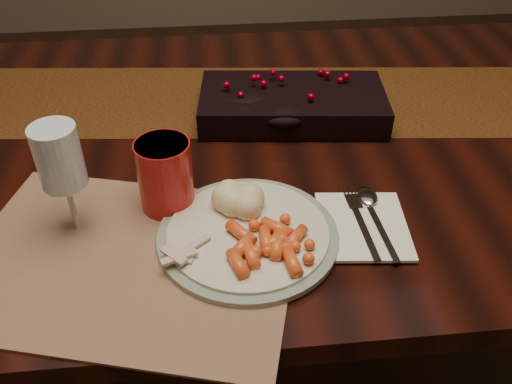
{
  "coord_description": "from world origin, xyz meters",
  "views": [
    {
      "loc": [
        -0.07,
        -0.9,
        1.32
      ],
      "look_at": [
        -0.0,
        -0.25,
        0.8
      ],
      "focal_mm": 38.0,
      "sensor_mm": 36.0,
      "label": 1
    }
  ],
  "objects": [
    {
      "name": "red_cup",
      "position": [
        -0.14,
        -0.21,
        0.81
      ],
      "size": [
        0.11,
        0.11,
        0.12
      ],
      "primitive_type": "cylinder",
      "rotation": [
        0.0,
        0.0,
        -0.34
      ],
      "color": "#A81514",
      "rests_on": "placemat_main"
    },
    {
      "name": "wine_glass",
      "position": [
        -0.28,
        -0.25,
        0.84
      ],
      "size": [
        0.08,
        0.08,
        0.18
      ],
      "primitive_type": null,
      "rotation": [
        0.0,
        0.0,
        -0.25
      ],
      "color": "silver",
      "rests_on": "dining_table"
    },
    {
      "name": "placemat_main",
      "position": [
        -0.2,
        -0.33,
        0.75
      ],
      "size": [
        0.55,
        0.46,
        0.0
      ],
      "primitive_type": "cube",
      "rotation": [
        0.0,
        0.0,
        -0.26
      ],
      "color": "brown",
      "rests_on": "dining_table"
    },
    {
      "name": "fork",
      "position": [
        0.16,
        -0.3,
        0.76
      ],
      "size": [
        0.03,
        0.15,
        0.0
      ],
      "primitive_type": null,
      "rotation": [
        0.0,
        0.0,
        0.03
      ],
      "color": "silver",
      "rests_on": "napkin"
    },
    {
      "name": "mashed_potatoes",
      "position": [
        -0.03,
        -0.25,
        0.79
      ],
      "size": [
        0.1,
        0.09,
        0.05
      ],
      "primitive_type": null,
      "rotation": [
        0.0,
        0.0,
        -0.25
      ],
      "color": "#D4C475",
      "rests_on": "dinner_plate"
    },
    {
      "name": "napkin",
      "position": [
        0.16,
        -0.29,
        0.76
      ],
      "size": [
        0.15,
        0.17,
        0.01
      ],
      "primitive_type": "cube",
      "rotation": [
        0.0,
        0.0,
        -0.1
      ],
      "color": "white",
      "rests_on": "placemat_main"
    },
    {
      "name": "table_runner",
      "position": [
        0.05,
        0.13,
        0.75
      ],
      "size": [
        1.52,
        0.45,
        0.0
      ],
      "primitive_type": "cube",
      "rotation": [
        0.0,
        0.0,
        -0.1
      ],
      "color": "black",
      "rests_on": "dining_table"
    },
    {
      "name": "spoon",
      "position": [
        0.18,
        -0.29,
        0.76
      ],
      "size": [
        0.04,
        0.16,
        0.0
      ],
      "primitive_type": null,
      "rotation": [
        0.0,
        0.0,
        0.05
      ],
      "color": "silver",
      "rests_on": "napkin"
    },
    {
      "name": "floor",
      "position": [
        0.0,
        0.0,
        0.0
      ],
      "size": [
        5.0,
        5.0,
        0.0
      ],
      "primitive_type": "plane",
      "color": "black",
      "rests_on": "ground"
    },
    {
      "name": "dinner_plate",
      "position": [
        -0.02,
        -0.3,
        0.76
      ],
      "size": [
        0.28,
        0.28,
        0.02
      ],
      "primitive_type": "cylinder",
      "rotation": [
        0.0,
        0.0,
        0.03
      ],
      "color": "beige",
      "rests_on": "placemat_main"
    },
    {
      "name": "turkey_shreds",
      "position": [
        -0.11,
        -0.34,
        0.78
      ],
      "size": [
        0.08,
        0.07,
        0.02
      ],
      "primitive_type": null,
      "rotation": [
        0.0,
        0.0,
        -0.1
      ],
      "color": "#D3A892",
      "rests_on": "dinner_plate"
    },
    {
      "name": "dining_table",
      "position": [
        0.0,
        0.0,
        0.38
      ],
      "size": [
        1.8,
        1.0,
        0.75
      ],
      "primitive_type": "cube",
      "color": "black",
      "rests_on": "floor"
    },
    {
      "name": "baby_carrots",
      "position": [
        0.0,
        -0.34,
        0.78
      ],
      "size": [
        0.11,
        0.09,
        0.02
      ],
      "primitive_type": null,
      "rotation": [
        0.0,
        0.0,
        0.01
      ],
      "color": "#EB531E",
      "rests_on": "dinner_plate"
    },
    {
      "name": "centerpiece",
      "position": [
        0.1,
        0.05,
        0.79
      ],
      "size": [
        0.38,
        0.23,
        0.07
      ],
      "primitive_type": null,
      "rotation": [
        0.0,
        0.0,
        -0.1
      ],
      "color": "black",
      "rests_on": "table_runner"
    }
  ]
}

